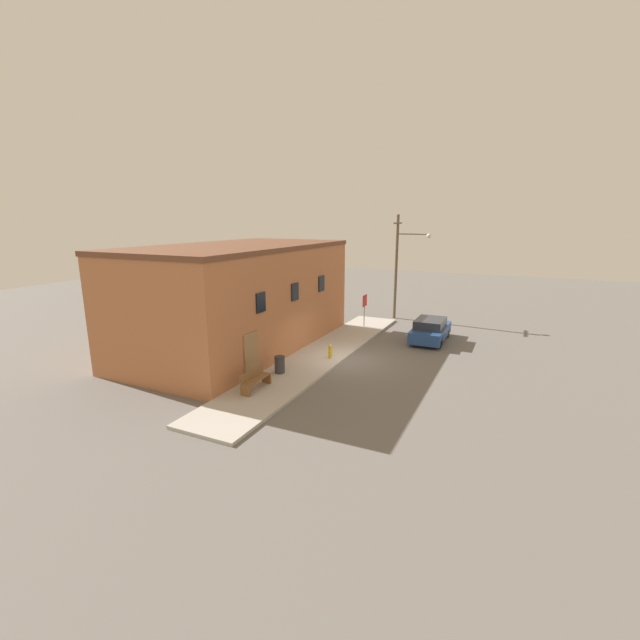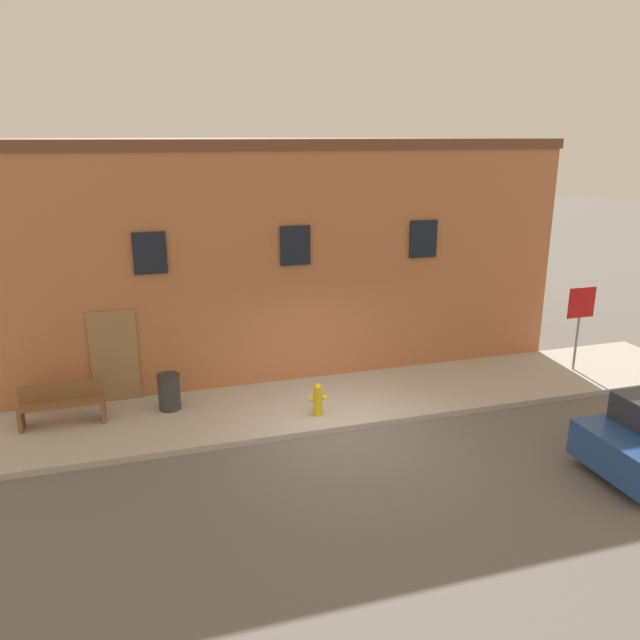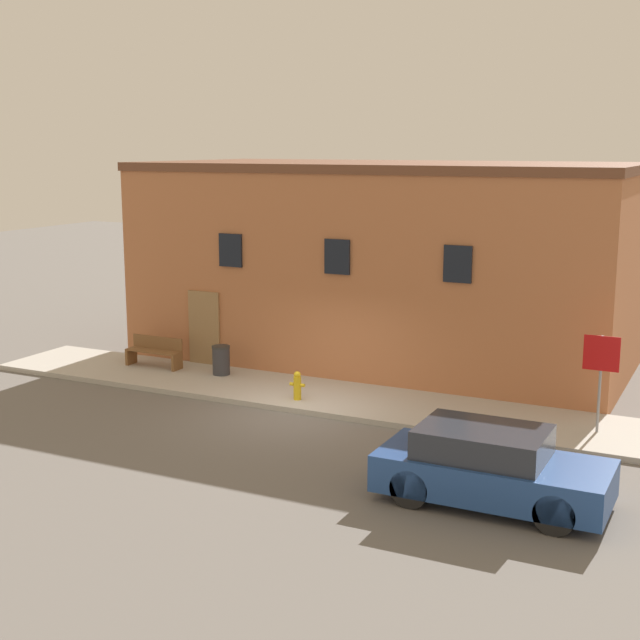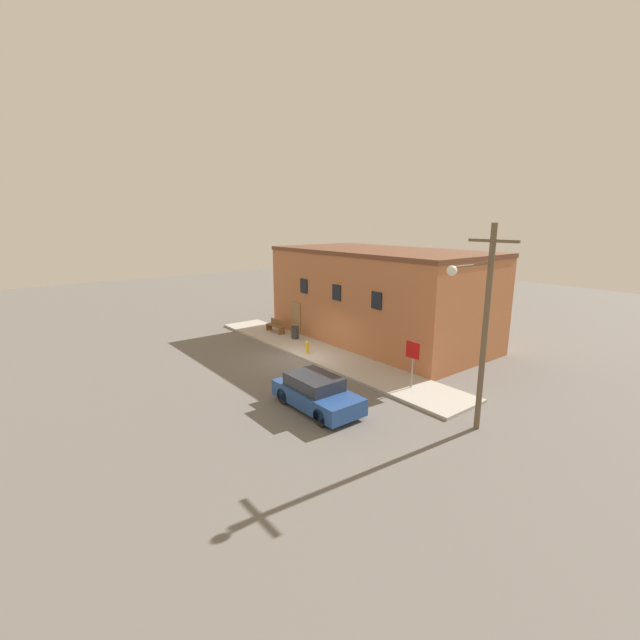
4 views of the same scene
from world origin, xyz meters
The scene contains 8 objects.
ground_plane centered at (0.00, 0.00, 0.00)m, with size 80.00×80.00×0.00m, color #66605B.
sidewalk centered at (0.00, 1.38, 0.07)m, with size 18.95×2.76×0.13m.
brick_building centered at (-0.25, 6.18, 2.86)m, with size 13.80×6.97×5.72m.
fire_hydrant centered at (-0.34, 0.68, 0.48)m, with size 0.39×0.19×0.70m.
stop_sign centered at (6.60, 1.33, 1.63)m, with size 0.76×0.06×2.12m.
bench centered at (-5.42, 1.83, 0.55)m, with size 1.65×0.44×0.83m.
trash_bin centered at (-3.30, 1.90, 0.53)m, with size 0.49×0.49×0.79m.
parked_car centered at (5.50, -3.19, 0.66)m, with size 4.01×1.77×1.37m.
Camera 3 is at (9.37, -17.75, 6.21)m, focal length 50.00 mm.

